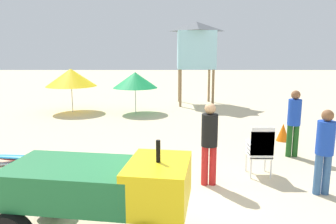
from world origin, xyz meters
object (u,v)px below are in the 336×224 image
(beach_umbrella_left, at_px, (71,77))
(traffic_cone_near, at_px, (283,132))
(beach_umbrella_mid, at_px, (135,80))
(stacked_plastic_chairs, at_px, (261,147))
(lifeguard_tower, at_px, (196,45))
(lifeguard_near_center, at_px, (325,147))
(surfboard_pile, at_px, (33,160))
(lifeguard_near_left, at_px, (294,119))
(utility_cart, at_px, (101,188))
(lifeguard_near_right, at_px, (210,139))

(beach_umbrella_left, bearing_deg, traffic_cone_near, -31.56)
(beach_umbrella_mid, distance_m, traffic_cone_near, 6.67)
(stacked_plastic_chairs, height_order, beach_umbrella_mid, beach_umbrella_mid)
(lifeguard_tower, bearing_deg, lifeguard_near_center, -81.83)
(surfboard_pile, bearing_deg, lifeguard_near_left, 5.31)
(surfboard_pile, relative_size, beach_umbrella_mid, 1.34)
(surfboard_pile, relative_size, lifeguard_tower, 0.64)
(utility_cart, height_order, lifeguard_near_center, lifeguard_near_center)
(beach_umbrella_left, xyz_separation_m, traffic_cone_near, (7.63, -4.69, -1.25))
(lifeguard_near_right, xyz_separation_m, beach_umbrella_mid, (-2.21, 7.66, 0.47))
(lifeguard_near_right, distance_m, beach_umbrella_left, 9.36)
(lifeguard_near_left, distance_m, beach_umbrella_mid, 7.47)
(stacked_plastic_chairs, relative_size, lifeguard_near_left, 0.66)
(beach_umbrella_left, bearing_deg, lifeguard_near_center, -49.63)
(lifeguard_near_center, distance_m, beach_umbrella_mid, 9.17)
(beach_umbrella_mid, bearing_deg, surfboard_pile, -105.46)
(stacked_plastic_chairs, xyz_separation_m, lifeguard_near_left, (1.19, 1.32, 0.32))
(utility_cart, height_order, lifeguard_tower, lifeguard_tower)
(beach_umbrella_left, bearing_deg, lifeguard_near_right, -57.53)
(lifeguard_near_center, bearing_deg, beach_umbrella_mid, 117.80)
(lifeguard_near_right, bearing_deg, surfboard_pile, 163.82)
(utility_cart, relative_size, stacked_plastic_chairs, 2.43)
(stacked_plastic_chairs, distance_m, beach_umbrella_left, 9.71)
(stacked_plastic_chairs, height_order, beach_umbrella_left, beach_umbrella_left)
(lifeguard_tower, relative_size, traffic_cone_near, 7.63)
(surfboard_pile, distance_m, lifeguard_near_left, 6.43)
(beach_umbrella_left, height_order, beach_umbrella_mid, beach_umbrella_left)
(surfboard_pile, xyz_separation_m, lifeguard_near_center, (6.07, -1.60, 0.80))
(utility_cart, relative_size, beach_umbrella_left, 1.24)
(lifeguard_tower, bearing_deg, stacked_plastic_chairs, -86.53)
(surfboard_pile, distance_m, lifeguard_tower, 10.33)
(lifeguard_near_left, height_order, lifeguard_tower, lifeguard_tower)
(utility_cart, bearing_deg, traffic_cone_near, 49.67)
(surfboard_pile, bearing_deg, lifeguard_tower, 62.64)
(beach_umbrella_mid, relative_size, traffic_cone_near, 3.62)
(stacked_plastic_chairs, distance_m, lifeguard_near_left, 1.81)
(lifeguard_tower, bearing_deg, lifeguard_near_left, -77.86)
(surfboard_pile, height_order, beach_umbrella_mid, beach_umbrella_mid)
(surfboard_pile, height_order, lifeguard_near_left, lifeguard_near_left)
(stacked_plastic_chairs, distance_m, lifeguard_near_right, 1.25)
(surfboard_pile, relative_size, lifeguard_near_left, 1.51)
(lifeguard_near_left, height_order, lifeguard_near_center, lifeguard_near_left)
(surfboard_pile, relative_size, beach_umbrella_left, 1.18)
(utility_cart, height_order, beach_umbrella_left, beach_umbrella_left)
(stacked_plastic_chairs, relative_size, lifeguard_near_right, 0.67)
(stacked_plastic_chairs, bearing_deg, utility_cart, -140.73)
(beach_umbrella_mid, bearing_deg, lifeguard_near_center, -62.20)
(lifeguard_near_left, height_order, lifeguard_near_right, lifeguard_near_left)
(utility_cart, height_order, lifeguard_near_left, lifeguard_near_left)
(beach_umbrella_left, bearing_deg, beach_umbrella_mid, -4.55)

